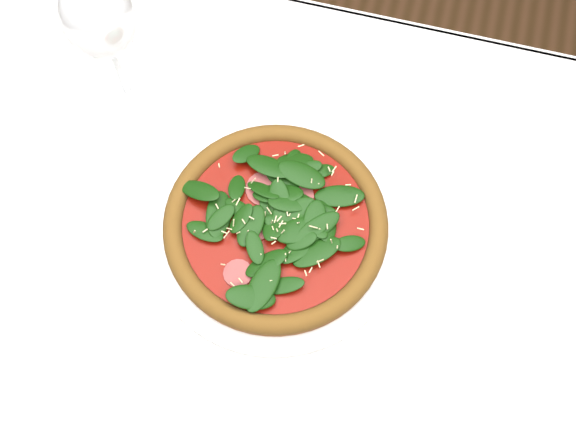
# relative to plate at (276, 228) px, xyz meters

# --- Properties ---
(ground) EXTENTS (6.00, 6.00, 0.00)m
(ground) POSITION_rel_plate_xyz_m (0.03, -0.05, -0.76)
(ground) COLOR brown
(ground) RESTS_ON ground
(dining_table) EXTENTS (1.21, 0.81, 0.75)m
(dining_table) POSITION_rel_plate_xyz_m (0.03, -0.05, -0.11)
(dining_table) COLOR white
(dining_table) RESTS_ON ground
(plate) EXTENTS (0.31, 0.31, 0.01)m
(plate) POSITION_rel_plate_xyz_m (0.00, 0.00, 0.00)
(plate) COLOR silver
(plate) RESTS_ON dining_table
(pizza) EXTENTS (0.31, 0.31, 0.03)m
(pizza) POSITION_rel_plate_xyz_m (0.00, 0.00, 0.02)
(pizza) COLOR #975424
(pizza) RESTS_ON plate
(wine_glass) EXTENTS (0.08, 0.08, 0.20)m
(wine_glass) POSITION_rel_plate_xyz_m (-0.24, 0.14, 0.14)
(wine_glass) COLOR white
(wine_glass) RESTS_ON dining_table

